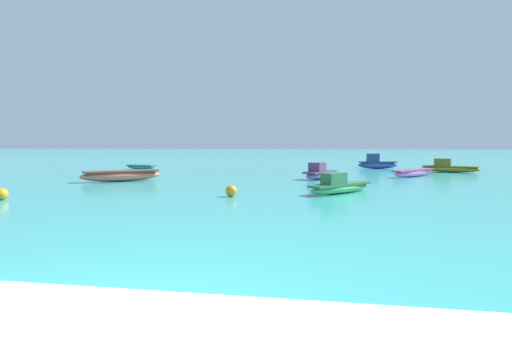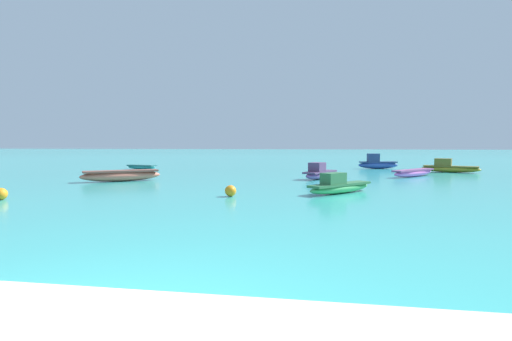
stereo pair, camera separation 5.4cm
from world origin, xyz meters
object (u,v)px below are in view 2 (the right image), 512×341
(moored_boat_4, at_px, (413,172))
(moored_boat_3, at_px, (320,173))
(moored_boat_0, at_px, (449,167))
(moored_boat_5, at_px, (377,163))
(moored_boat_2, at_px, (142,167))
(moored_boat_1, at_px, (121,175))
(mooring_buoy_0, at_px, (231,191))
(mooring_buoy_1, at_px, (1,194))
(moored_boat_6, at_px, (339,186))

(moored_boat_4, bearing_deg, moored_boat_3, 155.46)
(moored_boat_0, height_order, moored_boat_5, moored_boat_5)
(moored_boat_2, distance_m, moored_boat_4, 16.31)
(moored_boat_1, bearing_deg, mooring_buoy_0, -71.37)
(moored_boat_2, distance_m, mooring_buoy_0, 14.85)
(moored_boat_3, xyz_separation_m, mooring_buoy_0, (-2.68, -6.75, -0.10))
(moored_boat_2, distance_m, mooring_buoy_1, 14.06)
(moored_boat_1, bearing_deg, mooring_buoy_1, -131.58)
(moored_boat_1, bearing_deg, moored_boat_0, -8.62)
(moored_boat_1, relative_size, moored_boat_3, 1.23)
(moored_boat_1, distance_m, mooring_buoy_1, 6.02)
(moored_boat_4, relative_size, mooring_buoy_1, 8.52)
(moored_boat_0, height_order, moored_boat_2, moored_boat_0)
(moored_boat_1, distance_m, moored_boat_4, 14.03)
(mooring_buoy_0, bearing_deg, moored_boat_0, 51.18)
(moored_boat_3, bearing_deg, moored_boat_5, 2.40)
(moored_boat_3, distance_m, mooring_buoy_0, 7.27)
(moored_boat_3, height_order, moored_boat_6, moored_boat_3)
(moored_boat_6, bearing_deg, moored_boat_3, 47.91)
(mooring_buoy_1, bearing_deg, moored_boat_0, 40.93)
(moored_boat_3, bearing_deg, mooring_buoy_0, -175.65)
(moored_boat_6, bearing_deg, moored_boat_0, 9.64)
(moored_boat_4, bearing_deg, moored_boat_6, -167.24)
(moored_boat_1, xyz_separation_m, moored_boat_2, (-2.81, 7.88, -0.10))
(moored_boat_2, xyz_separation_m, moored_boat_4, (16.01, -3.12, 0.04))
(moored_boat_0, distance_m, moored_boat_4, 4.45)
(moored_boat_3, distance_m, mooring_buoy_1, 12.54)
(moored_boat_2, xyz_separation_m, mooring_buoy_1, (2.24, -13.88, 0.01))
(moored_boat_0, bearing_deg, moored_boat_5, 165.34)
(moored_boat_5, xyz_separation_m, mooring_buoy_0, (-6.36, -15.17, -0.17))
(moored_boat_0, xyz_separation_m, mooring_buoy_1, (-16.47, -14.28, -0.10))
(moored_boat_2, height_order, mooring_buoy_0, mooring_buoy_0)
(moored_boat_3, xyz_separation_m, moored_boat_5, (3.68, 8.41, 0.08))
(moored_boat_2, relative_size, mooring_buoy_1, 6.46)
(moored_boat_2, bearing_deg, moored_boat_5, 27.42)
(moored_boat_2, height_order, moored_boat_4, moored_boat_4)
(moored_boat_6, bearing_deg, moored_boat_1, 113.99)
(moored_boat_2, height_order, moored_boat_5, moored_boat_5)
(moored_boat_4, relative_size, moored_boat_6, 1.17)
(moored_boat_2, relative_size, moored_boat_5, 0.85)
(moored_boat_4, bearing_deg, moored_boat_5, 49.04)
(moored_boat_6, bearing_deg, moored_boat_5, 28.38)
(moored_boat_5, bearing_deg, mooring_buoy_0, -124.08)
(moored_boat_3, relative_size, mooring_buoy_0, 7.23)
(moored_boat_6, distance_m, mooring_buoy_1, 10.34)
(mooring_buoy_1, bearing_deg, mooring_buoy_0, 15.90)
(moored_boat_4, bearing_deg, moored_boat_1, 150.24)
(moored_boat_0, height_order, mooring_buoy_1, moored_boat_0)
(moored_boat_1, distance_m, mooring_buoy_0, 7.21)
(mooring_buoy_0, bearing_deg, mooring_buoy_1, -164.10)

